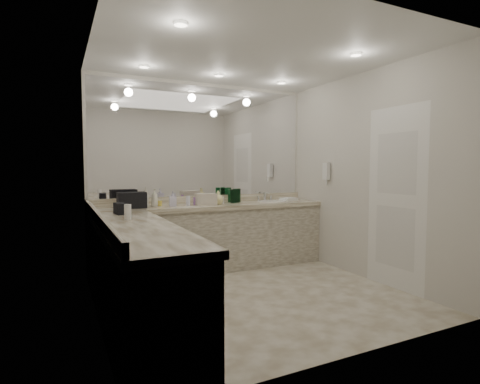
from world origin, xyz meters
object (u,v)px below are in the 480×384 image
soap_bottle_c (218,197)px  sink (272,202)px  black_toiletry_bag (132,200)px  cream_cosmetic_case (206,199)px  soap_bottle_a (154,198)px  hand_towel (289,199)px  soap_bottle_b (173,199)px  wall_phone (326,171)px

soap_bottle_c → sink: bearing=2.9°
black_toiletry_bag → cream_cosmetic_case: (0.97, -0.02, -0.02)m
cream_cosmetic_case → soap_bottle_a: size_ratio=1.17×
hand_towel → soap_bottle_b: size_ratio=1.26×
sink → soap_bottle_a: 1.74m
cream_cosmetic_case → soap_bottle_c: bearing=3.1°
soap_bottle_a → hand_towel: bearing=-0.2°
soap_bottle_b → soap_bottle_c: bearing=-0.3°
soap_bottle_a → black_toiletry_bag: bearing=-169.4°
cream_cosmetic_case → hand_towel: bearing=4.1°
sink → soap_bottle_a: bearing=179.2°
cream_cosmetic_case → sink: bearing=3.9°
sink → soap_bottle_a: size_ratio=1.91×
hand_towel → sink: bearing=-176.7°
black_toiletry_bag → cream_cosmetic_case: bearing=-1.2°
hand_towel → wall_phone: bearing=-60.6°
wall_phone → black_toiletry_bag: size_ratio=0.70×
sink → wall_phone: bearing=-39.6°
cream_cosmetic_case → soap_bottle_a: soap_bottle_a is taller
sink → cream_cosmetic_case: size_ratio=1.63×
cream_cosmetic_case → soap_bottle_b: bearing=-179.9°
hand_towel → soap_bottle_a: size_ratio=1.08×
sink → wall_phone: size_ratio=1.83×
wall_phone → sink: bearing=140.4°
sink → wall_phone: 0.91m
soap_bottle_b → soap_bottle_c: soap_bottle_b is taller
wall_phone → cream_cosmetic_case: wall_phone is taller
black_toiletry_bag → cream_cosmetic_case: size_ratio=1.27×
black_toiletry_bag → soap_bottle_a: 0.30m
cream_cosmetic_case → soap_bottle_b: soap_bottle_b is taller
sink → soap_bottle_b: bearing=-178.5°
soap_bottle_c → wall_phone: bearing=-17.1°
sink → soap_bottle_c: bearing=-177.1°
black_toiletry_bag → soap_bottle_c: 1.15m
wall_phone → hand_towel: 0.73m
wall_phone → soap_bottle_c: 1.59m
sink → soap_bottle_b: (-1.52, -0.04, 0.10)m
wall_phone → cream_cosmetic_case: size_ratio=0.89×
wall_phone → soap_bottle_b: (-2.12, 0.46, -0.35)m
sink → cream_cosmetic_case: (-1.06, -0.05, 0.08)m
black_toiletry_bag → hand_towel: size_ratio=1.38×
wall_phone → hand_towel: bearing=119.4°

